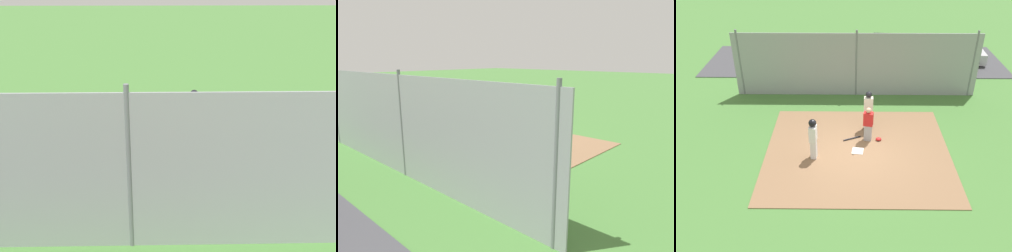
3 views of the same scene
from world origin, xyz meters
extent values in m
plane|color=#477A38|center=(0.00, 0.00, 0.00)|extent=(140.00, 140.00, 0.00)
cube|color=#896647|center=(0.00, 0.00, 0.01)|extent=(7.20, 6.40, 0.03)
cube|color=white|center=(0.00, 0.00, 0.04)|extent=(0.49, 0.49, 0.02)
cube|color=#9E9EA3|center=(-0.43, -0.82, 0.39)|extent=(0.34, 0.28, 0.71)
cube|color=red|center=(-0.43, -0.82, 1.03)|extent=(0.43, 0.33, 0.57)
sphere|color=tan|center=(-0.43, -0.82, 1.42)|extent=(0.22, 0.22, 0.22)
cube|color=black|center=(-0.46, -1.68, 0.45)|extent=(0.31, 0.23, 0.85)
cube|color=beige|center=(-0.46, -1.68, 1.21)|extent=(0.39, 0.28, 0.67)
sphere|color=black|center=(-0.46, -1.68, 1.68)|extent=(0.26, 0.26, 0.26)
cube|color=silver|center=(1.69, 0.42, 0.42)|extent=(0.25, 0.32, 0.78)
cube|color=white|center=(1.69, 0.42, 1.12)|extent=(0.30, 0.40, 0.62)
sphere|color=tan|center=(1.69, 0.42, 1.54)|extent=(0.24, 0.24, 0.24)
sphere|color=black|center=(1.69, 0.42, 1.56)|extent=(0.29, 0.29, 0.29)
cylinder|color=black|center=(0.22, -0.87, 0.06)|extent=(0.72, 0.38, 0.06)
ellipsoid|color=red|center=(-0.88, -0.78, 0.09)|extent=(0.24, 0.20, 0.12)
sphere|color=white|center=(0.19, 0.23, 0.07)|extent=(0.07, 0.07, 0.07)
cube|color=#93999E|center=(0.00, -5.06, 1.60)|extent=(12.00, 0.05, 3.20)
cylinder|color=slate|center=(-5.70, -5.06, 1.68)|extent=(0.10, 0.10, 3.35)
cylinder|color=slate|center=(0.00, -5.06, 1.68)|extent=(0.10, 0.10, 3.35)
cylinder|color=slate|center=(5.70, -5.06, 1.68)|extent=(0.10, 0.10, 3.35)
cube|color=#424247|center=(0.00, -9.69, 0.02)|extent=(18.00, 5.20, 0.04)
cube|color=#B2B2B7|center=(-5.74, -9.61, 0.44)|extent=(4.28, 1.91, 0.64)
cube|color=#97979C|center=(-5.89, -9.60, 1.04)|extent=(2.39, 1.68, 0.56)
cylinder|color=black|center=(-4.34, -8.83, 0.34)|extent=(0.61, 0.21, 0.60)
cylinder|color=black|center=(-4.42, -10.52, 0.34)|extent=(0.61, 0.21, 0.60)
cylinder|color=black|center=(-7.06, -8.69, 0.34)|extent=(0.61, 0.21, 0.60)
cylinder|color=black|center=(-7.15, -10.38, 0.34)|extent=(0.61, 0.21, 0.60)
cube|color=black|center=(-2.46, -10.38, 0.44)|extent=(4.34, 2.09, 0.64)
cube|color=black|center=(-2.31, -10.39, 1.04)|extent=(2.45, 1.78, 0.56)
cylinder|color=black|center=(-3.90, -11.10, 0.34)|extent=(0.61, 0.24, 0.60)
cylinder|color=black|center=(-3.74, -9.40, 0.34)|extent=(0.61, 0.24, 0.60)
cylinder|color=black|center=(-1.18, -11.36, 0.34)|extent=(0.61, 0.24, 0.60)
cylinder|color=black|center=(-1.02, -9.66, 0.34)|extent=(0.61, 0.24, 0.60)
cube|color=maroon|center=(0.28, -9.82, 0.44)|extent=(4.37, 2.19, 0.64)
cube|color=maroon|center=(0.13, -9.84, 1.04)|extent=(2.48, 1.83, 0.56)
cylinder|color=black|center=(1.53, -8.82, 0.34)|extent=(0.62, 0.25, 0.60)
cylinder|color=black|center=(1.73, -10.50, 0.34)|extent=(0.62, 0.25, 0.60)
cylinder|color=black|center=(-1.18, -9.14, 0.34)|extent=(0.62, 0.25, 0.60)
cylinder|color=black|center=(-0.98, -10.83, 0.34)|extent=(0.62, 0.25, 0.60)
camera|label=1|loc=(0.59, -11.52, 5.04)|focal=41.29mm
camera|label=2|loc=(8.71, -9.66, 3.70)|focal=32.76mm
camera|label=3|loc=(0.40, 11.82, 8.42)|focal=39.14mm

